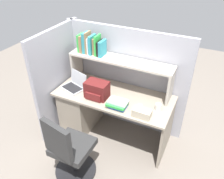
# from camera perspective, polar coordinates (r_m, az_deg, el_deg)

# --- Properties ---
(ground_plane) EXTENTS (8.00, 8.00, 0.00)m
(ground_plane) POSITION_cam_1_polar(r_m,az_deg,el_deg) (3.59, 0.35, -10.96)
(ground_plane) COLOR slate
(desk) EXTENTS (1.60, 0.70, 0.73)m
(desk) POSITION_cam_1_polar(r_m,az_deg,el_deg) (3.47, -5.45, -4.17)
(desk) COLOR gray
(desk) RESTS_ON ground_plane
(cubicle_partition_rear) EXTENTS (1.84, 0.05, 1.55)m
(cubicle_partition_rear) POSITION_cam_1_polar(r_m,az_deg,el_deg) (3.39, 3.17, 2.56)
(cubicle_partition_rear) COLOR #9E9EA8
(cubicle_partition_rear) RESTS_ON ground_plane
(cubicle_partition_left) EXTENTS (0.05, 1.06, 1.55)m
(cubicle_partition_left) POSITION_cam_1_polar(r_m,az_deg,el_deg) (3.46, -12.79, 2.36)
(cubicle_partition_left) COLOR #9E9EA8
(cubicle_partition_left) RESTS_ON ground_plane
(overhead_hutch) EXTENTS (1.44, 0.28, 0.45)m
(overhead_hutch) POSITION_cam_1_polar(r_m,az_deg,el_deg) (3.10, 2.03, 5.89)
(overhead_hutch) COLOR #B3A99C
(overhead_hutch) RESTS_ON desk
(reference_books_on_shelf) EXTENTS (0.38, 0.18, 0.30)m
(reference_books_on_shelf) POSITION_cam_1_polar(r_m,az_deg,el_deg) (3.18, -5.24, 11.01)
(reference_books_on_shelf) COLOR green
(reference_books_on_shelf) RESTS_ON overhead_hutch
(laptop) EXTENTS (0.37, 0.33, 0.22)m
(laptop) POSITION_cam_1_polar(r_m,az_deg,el_deg) (3.29, -9.17, 1.23)
(laptop) COLOR #B7BABF
(laptop) RESTS_ON desk
(backpack) EXTENTS (0.30, 0.23, 0.23)m
(backpack) POSITION_cam_1_polar(r_m,az_deg,el_deg) (3.04, -3.81, -0.11)
(backpack) COLOR #591919
(backpack) RESTS_ON desk
(computer_mouse) EXTENTS (0.09, 0.12, 0.03)m
(computer_mouse) POSITION_cam_1_polar(r_m,az_deg,el_deg) (2.90, 6.92, -4.45)
(computer_mouse) COLOR silver
(computer_mouse) RESTS_ON desk
(paper_cup) EXTENTS (0.08, 0.08, 0.08)m
(paper_cup) POSITION_cam_1_polar(r_m,az_deg,el_deg) (2.90, 11.35, -4.25)
(paper_cup) COLOR white
(paper_cup) RESTS_ON desk
(tissue_box) EXTENTS (0.22, 0.13, 0.10)m
(tissue_box) POSITION_cam_1_polar(r_m,az_deg,el_deg) (2.76, 7.39, -5.83)
(tissue_box) COLOR #BFB299
(tissue_box) RESTS_ON desk
(desk_book_stack) EXTENTS (0.25, 0.19, 0.09)m
(desk_book_stack) POSITION_cam_1_polar(r_m,az_deg,el_deg) (2.89, 1.42, -3.56)
(desk_book_stack) COLOR blue
(desk_book_stack) RESTS_ON desk
(office_chair) EXTENTS (0.52, 0.52, 0.93)m
(office_chair) POSITION_cam_1_polar(r_m,az_deg,el_deg) (2.86, -10.39, -15.10)
(office_chair) COLOR black
(office_chair) RESTS_ON ground_plane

